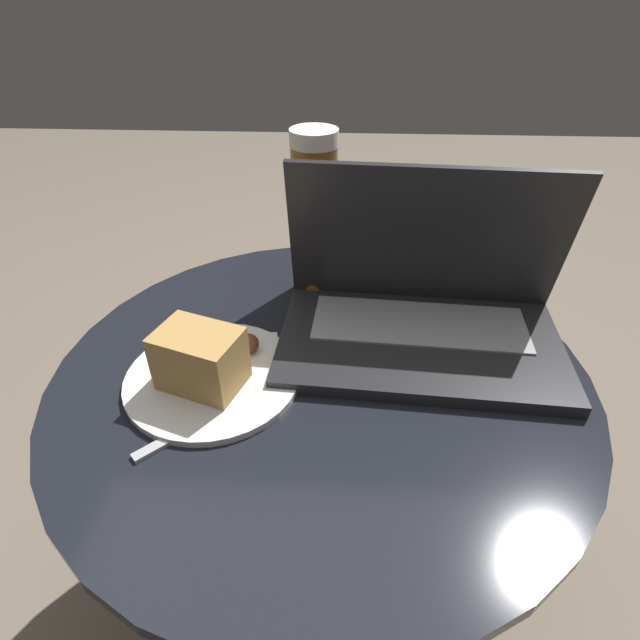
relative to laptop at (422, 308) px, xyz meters
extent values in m
plane|color=#726656|center=(-0.13, -0.08, -0.56)|extent=(6.00, 6.00, 0.00)
cylinder|color=#515156|center=(-0.13, -0.08, -0.55)|extent=(0.36, 0.36, 0.01)
cylinder|color=#515156|center=(-0.13, -0.08, -0.30)|extent=(0.06, 0.06, 0.48)
cylinder|color=black|center=(-0.13, -0.08, -0.06)|extent=(0.68, 0.68, 0.02)
cube|color=white|center=(-0.27, -0.08, -0.05)|extent=(0.18, 0.14, 0.00)
cube|color=#232326|center=(0.00, -0.03, -0.04)|extent=(0.39, 0.24, 0.02)
cube|color=gray|center=(0.00, 0.00, -0.03)|extent=(0.30, 0.12, 0.00)
cube|color=#232326|center=(0.00, 0.05, 0.08)|extent=(0.37, 0.08, 0.21)
cube|color=#19234C|center=(0.00, 0.05, 0.07)|extent=(0.34, 0.07, 0.19)
cylinder|color=brown|center=(-0.15, 0.11, 0.07)|extent=(0.06, 0.06, 0.23)
cylinder|color=white|center=(-0.15, 0.11, 0.19)|extent=(0.07, 0.07, 0.02)
cylinder|color=silver|center=(-0.26, -0.10, -0.04)|extent=(0.22, 0.22, 0.01)
cube|color=tan|center=(-0.27, -0.12, 0.00)|extent=(0.11, 0.09, 0.07)
sphere|color=beige|center=(-0.26, -0.03, -0.02)|extent=(0.03, 0.03, 0.03)
sphere|color=brown|center=(-0.23, -0.06, -0.03)|extent=(0.03, 0.03, 0.03)
cube|color=#B2B2B7|center=(-0.27, -0.18, -0.05)|extent=(0.11, 0.10, 0.00)
cube|color=#B2B2B7|center=(-0.20, -0.12, -0.05)|extent=(0.06, 0.06, 0.00)
camera|label=1|loc=(-0.11, -0.56, 0.38)|focal=28.00mm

